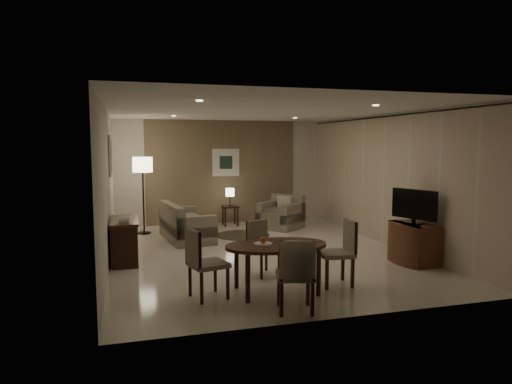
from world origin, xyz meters
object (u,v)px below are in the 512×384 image
object	(u,v)px
chair_right	(335,253)
armchair	(280,212)
console_desk	(125,240)
floor_lamp	(143,196)
dining_table	(276,268)
sofa	(187,221)
tv_cabinet	(414,243)
chair_near	(295,274)
side_table	(230,216)
chair_left	(208,263)
chair_far	(264,248)

from	to	relation	value
chair_right	armchair	world-z (taller)	chair_right
console_desk	floor_lamp	xyz separation A→B (m)	(0.43, 2.50, 0.52)
dining_table	armchair	world-z (taller)	armchair
sofa	floor_lamp	xyz separation A→B (m)	(-0.88, 0.95, 0.49)
sofa	armchair	world-z (taller)	armchair
tv_cabinet	sofa	bearing A→B (deg)	139.57
tv_cabinet	chair_near	bearing A→B (deg)	-150.18
dining_table	side_table	bearing A→B (deg)	84.37
console_desk	chair_near	size ratio (longest dim) A/B	1.28
chair_near	chair_left	world-z (taller)	chair_left
sofa	side_table	distance (m)	1.92
tv_cabinet	floor_lamp	bearing A→B (deg)	138.10
floor_lamp	armchair	bearing A→B (deg)	-4.39
armchair	floor_lamp	bearing A→B (deg)	-132.26
floor_lamp	side_table	bearing A→B (deg)	12.19
floor_lamp	chair_right	bearing A→B (deg)	-61.76
chair_right	side_table	world-z (taller)	chair_right
chair_right	floor_lamp	distance (m)	5.45
tv_cabinet	chair_far	world-z (taller)	chair_far
dining_table	sofa	xyz separation A→B (m)	(-0.76, 3.91, 0.06)
dining_table	floor_lamp	bearing A→B (deg)	108.58
side_table	floor_lamp	bearing A→B (deg)	-167.81
chair_left	armchair	xyz separation A→B (m)	(2.60, 4.59, -0.07)
chair_far	dining_table	bearing A→B (deg)	-114.03
chair_far	side_table	xyz separation A→B (m)	(0.45, 4.47, -0.17)
chair_right	sofa	xyz separation A→B (m)	(-1.70, 3.84, -0.08)
side_table	chair_near	bearing A→B (deg)	-95.02
floor_lamp	chair_far	bearing A→B (deg)	-66.84
chair_near	floor_lamp	size ratio (longest dim) A/B	0.53
side_table	console_desk	bearing A→B (deg)	-131.06
console_desk	chair_far	world-z (taller)	chair_far
chair_near	side_table	bearing A→B (deg)	-81.10
side_table	floor_lamp	size ratio (longest dim) A/B	0.29
chair_left	sofa	size ratio (longest dim) A/B	0.56
armchair	chair_left	bearing A→B (deg)	-67.39
console_desk	chair_left	world-z (taller)	chair_left
dining_table	side_table	xyz separation A→B (m)	(0.53, 5.33, -0.09)
dining_table	sofa	size ratio (longest dim) A/B	0.86
dining_table	armchair	xyz separation A→B (m)	(1.64, 4.61, 0.07)
dining_table	side_table	size ratio (longest dim) A/B	2.86
console_desk	side_table	bearing A→B (deg)	48.94
dining_table	armchair	size ratio (longest dim) A/B	1.59
console_desk	armchair	world-z (taller)	armchair
chair_right	side_table	bearing A→B (deg)	-169.96
chair_right	chair_left	bearing A→B (deg)	-82.93
chair_near	sofa	bearing A→B (deg)	-66.99
chair_near	chair_right	size ratio (longest dim) A/B	0.97
chair_left	sofa	distance (m)	3.90
chair_near	chair_left	xyz separation A→B (m)	(-0.95, 0.79, 0.01)
tv_cabinet	chair_left	distance (m)	3.88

